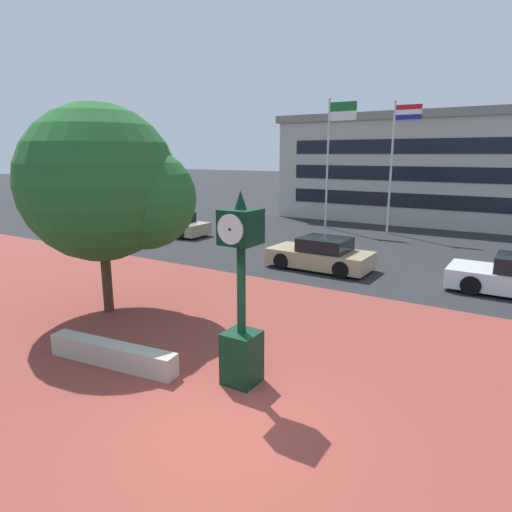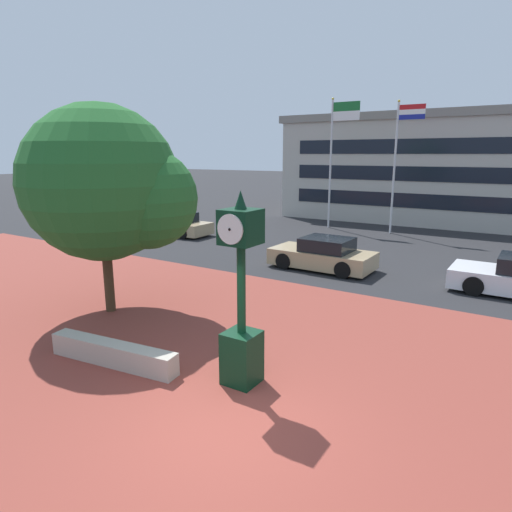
{
  "view_description": "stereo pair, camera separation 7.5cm",
  "coord_description": "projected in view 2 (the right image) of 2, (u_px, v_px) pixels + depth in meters",
  "views": [
    {
      "loc": [
        3.86,
        -5.28,
        4.49
      ],
      "look_at": [
        -0.39,
        1.57,
        2.63
      ],
      "focal_mm": 31.02,
      "sensor_mm": 36.0,
      "label": 1
    },
    {
      "loc": [
        3.92,
        -5.24,
        4.49
      ],
      "look_at": [
        -0.39,
        1.57,
        2.63
      ],
      "focal_mm": 31.02,
      "sensor_mm": 36.0,
      "label": 2
    }
  ],
  "objects": [
    {
      "name": "plaza_brick_paving",
      "position": [
        286.0,
        377.0,
        9.13
      ],
      "size": [
        44.0,
        12.27,
        0.01
      ],
      "primitive_type": "cube",
      "color": "brown",
      "rests_on": "ground"
    },
    {
      "name": "planter_wall",
      "position": [
        113.0,
        354.0,
        9.62
      ],
      "size": [
        3.22,
        0.81,
        0.5
      ],
      "primitive_type": "cube",
      "rotation": [
        0.0,
        0.0,
        0.13
      ],
      "color": "#ADA393",
      "rests_on": "ground"
    },
    {
      "name": "flagpole_secondary",
      "position": [
        398.0,
        158.0,
        24.65
      ],
      "size": [
        1.5,
        0.14,
        7.38
      ],
      "color": "silver",
      "rests_on": "ground"
    },
    {
      "name": "car_street_mid",
      "position": [
        175.0,
        225.0,
        25.13
      ],
      "size": [
        4.41,
        1.92,
        1.28
      ],
      "rotation": [
        0.0,
        0.0,
        1.59
      ],
      "color": "tan",
      "rests_on": "ground"
    },
    {
      "name": "plaza_tree",
      "position": [
        111.0,
        187.0,
        12.18
      ],
      "size": [
        4.63,
        4.3,
        5.86
      ],
      "color": "#42301E",
      "rests_on": "ground"
    },
    {
      "name": "car_street_distant",
      "position": [
        323.0,
        255.0,
        17.58
      ],
      "size": [
        4.09,
        2.0,
        1.28
      ],
      "rotation": [
        0.0,
        0.0,
        1.55
      ],
      "color": "tan",
      "rests_on": "ground"
    },
    {
      "name": "flagpole_primary",
      "position": [
        335.0,
        150.0,
        26.53
      ],
      "size": [
        1.75,
        0.14,
        7.73
      ],
      "color": "silver",
      "rests_on": "ground"
    },
    {
      "name": "street_clock",
      "position": [
        241.0,
        304.0,
        8.55
      ],
      "size": [
        0.66,
        0.78,
        3.85
      ],
      "rotation": [
        0.0,
        0.0,
        0.0
      ],
      "color": "black",
      "rests_on": "ground"
    },
    {
      "name": "ground_plane",
      "position": [
        225.0,
        430.0,
        7.37
      ],
      "size": [
        200.0,
        200.0,
        0.0
      ],
      "primitive_type": "plane",
      "color": "#262628"
    },
    {
      "name": "civic_building",
      "position": [
        507.0,
        168.0,
        30.51
      ],
      "size": [
        28.1,
        14.37,
        7.1
      ],
      "color": "#B2ADA3",
      "rests_on": "ground"
    }
  ]
}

